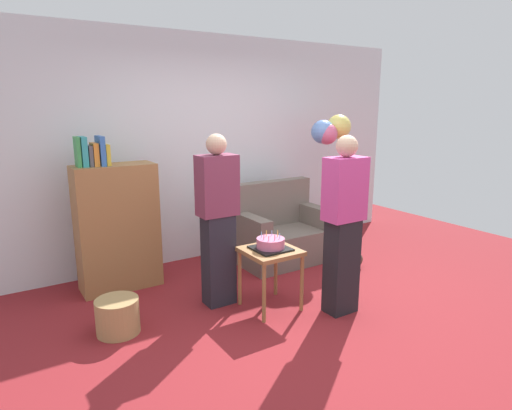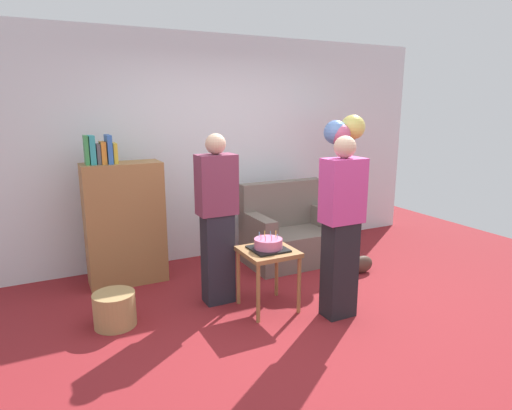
{
  "view_description": "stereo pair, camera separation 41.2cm",
  "coord_description": "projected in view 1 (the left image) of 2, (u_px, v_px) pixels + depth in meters",
  "views": [
    {
      "loc": [
        -2.35,
        -2.84,
        1.89
      ],
      "look_at": [
        -0.17,
        0.58,
        0.95
      ],
      "focal_mm": 30.76,
      "sensor_mm": 36.0,
      "label": 1
    },
    {
      "loc": [
        -1.99,
        -3.05,
        1.89
      ],
      "look_at": [
        -0.17,
        0.58,
        0.95
      ],
      "focal_mm": 30.76,
      "sensor_mm": 36.0,
      "label": 2
    }
  ],
  "objects": [
    {
      "name": "wicker_basket",
      "position": [
        118.0,
        316.0,
        3.68
      ],
      "size": [
        0.36,
        0.36,
        0.3
      ],
      "primitive_type": "cylinder",
      "color": "#A88451",
      "rests_on": "ground_plane"
    },
    {
      "name": "couch",
      "position": [
        280.0,
        233.0,
        5.37
      ],
      "size": [
        1.1,
        0.7,
        0.96
      ],
      "color": "#6B6056",
      "rests_on": "ground_plane"
    },
    {
      "name": "handbag",
      "position": [
        353.0,
        261.0,
        5.12
      ],
      "size": [
        0.28,
        0.14,
        0.2
      ],
      "primitive_type": "ellipsoid",
      "color": "#473328",
      "rests_on": "ground_plane"
    },
    {
      "name": "person_holding_cake",
      "position": [
        343.0,
        225.0,
        3.91
      ],
      "size": [
        0.36,
        0.22,
        1.63
      ],
      "rotation": [
        0.0,
        0.0,
        2.91
      ],
      "color": "black",
      "rests_on": "ground_plane"
    },
    {
      "name": "birthday_cake",
      "position": [
        271.0,
        244.0,
        4.03
      ],
      "size": [
        0.32,
        0.32,
        0.17
      ],
      "color": "black",
      "rests_on": "side_table"
    },
    {
      "name": "wall_back",
      "position": [
        203.0,
        149.0,
        5.37
      ],
      "size": [
        6.0,
        0.1,
        2.7
      ],
      "primitive_type": "cube",
      "color": "silver",
      "rests_on": "ground_plane"
    },
    {
      "name": "bookshelf",
      "position": [
        117.0,
        225.0,
        4.49
      ],
      "size": [
        0.8,
        0.36,
        1.59
      ],
      "color": "olive",
      "rests_on": "ground_plane"
    },
    {
      "name": "ground_plane",
      "position": [
        305.0,
        316.0,
        3.99
      ],
      "size": [
        8.0,
        8.0,
        0.0
      ],
      "primitive_type": "plane",
      "color": "maroon"
    },
    {
      "name": "balloon_bunch",
      "position": [
        332.0,
        130.0,
        5.5
      ],
      "size": [
        0.55,
        0.35,
        1.76
      ],
      "color": "silver",
      "rests_on": "ground_plane"
    },
    {
      "name": "person_blowing_candles",
      "position": [
        218.0,
        220.0,
        4.08
      ],
      "size": [
        0.36,
        0.22,
        1.63
      ],
      "rotation": [
        0.0,
        0.0,
        0.34
      ],
      "color": "#23232D",
      "rests_on": "ground_plane"
    },
    {
      "name": "side_table",
      "position": [
        270.0,
        258.0,
        4.06
      ],
      "size": [
        0.48,
        0.48,
        0.58
      ],
      "color": "olive",
      "rests_on": "ground_plane"
    }
  ]
}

